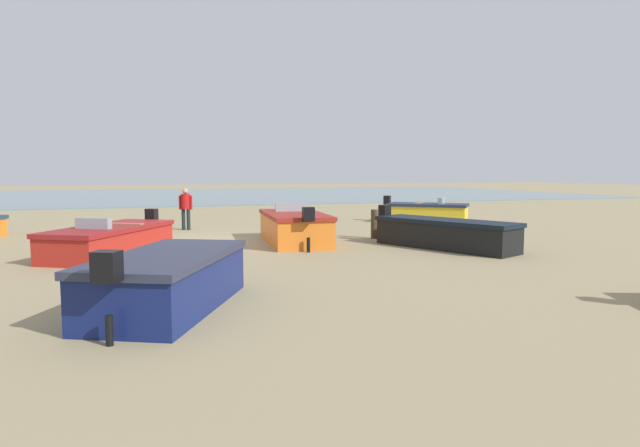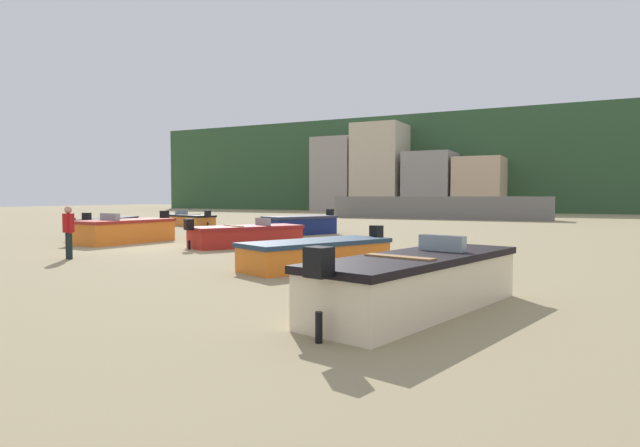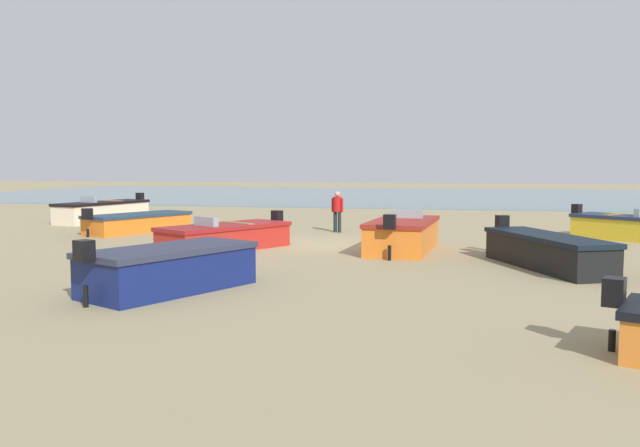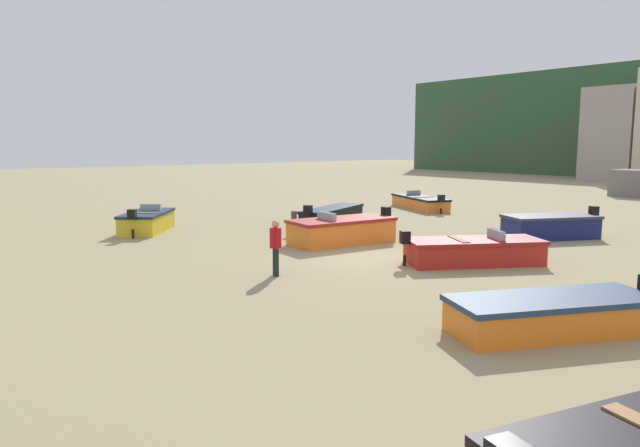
{
  "view_description": "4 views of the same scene",
  "coord_description": "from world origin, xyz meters",
  "px_view_note": "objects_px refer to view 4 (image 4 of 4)",
  "views": [
    {
      "loc": [
        1.63,
        17.65,
        2.26
      ],
      "look_at": [
        -4.01,
        0.43,
        0.53
      ],
      "focal_mm": 30.48,
      "sensor_mm": 36.0,
      "label": 1
    },
    {
      "loc": [
        14.22,
        -15.01,
        1.92
      ],
      "look_at": [
        3.16,
        6.95,
        0.66
      ],
      "focal_mm": 29.91,
      "sensor_mm": 36.0,
      "label": 2
    },
    {
      "loc": [
        -4.6,
        20.69,
        2.6
      ],
      "look_at": [
        -0.82,
        3.26,
        1.0
      ],
      "focal_mm": 35.92,
      "sensor_mm": 36.0,
      "label": 3
    },
    {
      "loc": [
        13.8,
        -13.01,
        3.83
      ],
      "look_at": [
        -4.01,
        0.8,
        0.67
      ],
      "focal_mm": 32.5,
      "sensor_mm": 36.0,
      "label": 4
    }
  ],
  "objects_px": {
    "boat_orange_4": "(554,314)",
    "beach_walker_foreground": "(276,243)",
    "boat_orange_7": "(420,202)",
    "boat_orange_1": "(342,231)",
    "boat_navy_0": "(551,226)",
    "boat_red_3": "(473,251)",
    "boat_black_5": "(332,216)",
    "mooring_post_near_water": "(294,223)",
    "boat_yellow_2": "(147,221)"
  },
  "relations": [
    {
      "from": "boat_orange_7",
      "to": "mooring_post_near_water",
      "type": "relative_size",
      "value": 5.14
    },
    {
      "from": "boat_orange_7",
      "to": "boat_yellow_2",
      "type": "bearing_deg",
      "value": -163.94
    },
    {
      "from": "boat_orange_4",
      "to": "mooring_post_near_water",
      "type": "height_order",
      "value": "boat_orange_4"
    },
    {
      "from": "boat_orange_1",
      "to": "boat_black_5",
      "type": "relative_size",
      "value": 0.96
    },
    {
      "from": "boat_black_5",
      "to": "mooring_post_near_water",
      "type": "height_order",
      "value": "boat_black_5"
    },
    {
      "from": "boat_orange_1",
      "to": "boat_navy_0",
      "type": "bearing_deg",
      "value": -114.54
    },
    {
      "from": "boat_navy_0",
      "to": "boat_yellow_2",
      "type": "height_order",
      "value": "boat_navy_0"
    },
    {
      "from": "boat_yellow_2",
      "to": "boat_red_3",
      "type": "relative_size",
      "value": 0.81
    },
    {
      "from": "boat_black_5",
      "to": "beach_walker_foreground",
      "type": "xyz_separation_m",
      "value": [
        6.86,
        -7.65,
        0.51
      ]
    },
    {
      "from": "boat_navy_0",
      "to": "boat_orange_7",
      "type": "xyz_separation_m",
      "value": [
        -10.37,
        3.61,
        -0.1
      ]
    },
    {
      "from": "boat_orange_4",
      "to": "beach_walker_foreground",
      "type": "height_order",
      "value": "beach_walker_foreground"
    },
    {
      "from": "boat_black_5",
      "to": "boat_orange_7",
      "type": "distance_m",
      "value": 8.73
    },
    {
      "from": "boat_orange_1",
      "to": "boat_black_5",
      "type": "bearing_deg",
      "value": -29.46
    },
    {
      "from": "boat_orange_1",
      "to": "boat_orange_4",
      "type": "height_order",
      "value": "boat_orange_1"
    },
    {
      "from": "boat_orange_4",
      "to": "beach_walker_foreground",
      "type": "distance_m",
      "value": 7.88
    },
    {
      "from": "boat_yellow_2",
      "to": "boat_black_5",
      "type": "xyz_separation_m",
      "value": [
        3.59,
        7.41,
        -0.0
      ]
    },
    {
      "from": "boat_red_3",
      "to": "boat_black_5",
      "type": "height_order",
      "value": "boat_black_5"
    },
    {
      "from": "boat_yellow_2",
      "to": "boat_red_3",
      "type": "bearing_deg",
      "value": -27.36
    },
    {
      "from": "boat_yellow_2",
      "to": "boat_orange_4",
      "type": "distance_m",
      "value": 18.2
    },
    {
      "from": "boat_orange_7",
      "to": "boat_navy_0",
      "type": "bearing_deg",
      "value": -88.43
    },
    {
      "from": "beach_walker_foreground",
      "to": "mooring_post_near_water",
      "type": "bearing_deg",
      "value": -17.25
    },
    {
      "from": "boat_yellow_2",
      "to": "mooring_post_near_water",
      "type": "distance_m",
      "value": 6.46
    },
    {
      "from": "boat_yellow_2",
      "to": "mooring_post_near_water",
      "type": "bearing_deg",
      "value": -6.26
    },
    {
      "from": "boat_navy_0",
      "to": "beach_walker_foreground",
      "type": "distance_m",
      "value": 12.53
    },
    {
      "from": "boat_orange_1",
      "to": "boat_orange_4",
      "type": "distance_m",
      "value": 11.2
    },
    {
      "from": "boat_red_3",
      "to": "boat_orange_4",
      "type": "bearing_deg",
      "value": -9.45
    },
    {
      "from": "boat_orange_7",
      "to": "boat_orange_1",
      "type": "bearing_deg",
      "value": -130.14
    },
    {
      "from": "boat_navy_0",
      "to": "boat_orange_7",
      "type": "bearing_deg",
      "value": 6.17
    },
    {
      "from": "boat_orange_1",
      "to": "mooring_post_near_water",
      "type": "distance_m",
      "value": 2.88
    },
    {
      "from": "boat_yellow_2",
      "to": "boat_orange_4",
      "type": "relative_size",
      "value": 0.81
    },
    {
      "from": "boat_navy_0",
      "to": "beach_walker_foreground",
      "type": "relative_size",
      "value": 2.47
    },
    {
      "from": "boat_black_5",
      "to": "beach_walker_foreground",
      "type": "distance_m",
      "value": 10.29
    },
    {
      "from": "boat_orange_1",
      "to": "boat_yellow_2",
      "type": "bearing_deg",
      "value": 37.52
    },
    {
      "from": "mooring_post_near_water",
      "to": "beach_walker_foreground",
      "type": "distance_m",
      "value": 7.59
    },
    {
      "from": "boat_navy_0",
      "to": "boat_orange_1",
      "type": "relative_size",
      "value": 0.91
    },
    {
      "from": "boat_navy_0",
      "to": "boat_black_5",
      "type": "bearing_deg",
      "value": 56.15
    },
    {
      "from": "boat_orange_1",
      "to": "mooring_post_near_water",
      "type": "height_order",
      "value": "boat_orange_1"
    },
    {
      "from": "boat_navy_0",
      "to": "beach_walker_foreground",
      "type": "xyz_separation_m",
      "value": [
        -1.21,
        -12.46,
        0.48
      ]
    },
    {
      "from": "boat_navy_0",
      "to": "boat_yellow_2",
      "type": "bearing_deg",
      "value": 71.68
    },
    {
      "from": "boat_red_3",
      "to": "boat_black_5",
      "type": "bearing_deg",
      "value": -161.09
    },
    {
      "from": "boat_orange_1",
      "to": "boat_black_5",
      "type": "height_order",
      "value": "boat_orange_1"
    },
    {
      "from": "boat_navy_0",
      "to": "boat_black_5",
      "type": "relative_size",
      "value": 0.87
    },
    {
      "from": "boat_orange_7",
      "to": "mooring_post_near_water",
      "type": "height_order",
      "value": "boat_orange_7"
    },
    {
      "from": "boat_navy_0",
      "to": "boat_orange_1",
      "type": "bearing_deg",
      "value": 85.89
    },
    {
      "from": "mooring_post_near_water",
      "to": "beach_walker_foreground",
      "type": "height_order",
      "value": "beach_walker_foreground"
    },
    {
      "from": "boat_orange_1",
      "to": "beach_walker_foreground",
      "type": "relative_size",
      "value": 2.72
    },
    {
      "from": "boat_red_3",
      "to": "beach_walker_foreground",
      "type": "bearing_deg",
      "value": -82.94
    },
    {
      "from": "boat_navy_0",
      "to": "boat_orange_4",
      "type": "relative_size",
      "value": 0.89
    },
    {
      "from": "mooring_post_near_water",
      "to": "boat_red_3",
      "type": "bearing_deg",
      "value": 7.6
    },
    {
      "from": "boat_orange_1",
      "to": "boat_yellow_2",
      "type": "relative_size",
      "value": 1.2
    }
  ]
}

